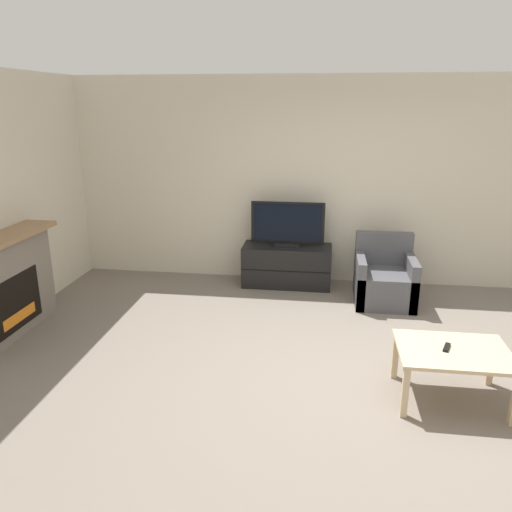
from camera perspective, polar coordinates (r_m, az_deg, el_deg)
The scene contains 8 objects.
ground_plane at distance 4.65m, azimuth 9.55°, elevation -13.46°, with size 24.00×24.00×0.00m, color slate.
wall_back at distance 6.70m, azimuth 9.62°, elevation 8.30°, with size 12.00×0.06×2.70m.
fireplace at distance 5.72m, azimuth -26.99°, elevation -3.18°, with size 0.40×1.55×1.07m.
tv_stand at distance 6.66m, azimuth 3.55°, elevation -1.09°, with size 1.16×0.49×0.54m.
tv at distance 6.51m, azimuth 3.63°, elevation 3.48°, with size 0.95×0.18×0.59m.
armchair at distance 6.31m, azimuth 14.43°, elevation -2.69°, with size 0.70×0.76×0.81m.
coffee_table at distance 4.39m, azimuth 21.59°, elevation -10.61°, with size 0.88×0.67×0.45m.
remote at distance 4.36m, azimuth 20.96°, elevation -9.72°, with size 0.09×0.15×0.02m.
Camera 1 is at (-0.20, -4.01, 2.35)m, focal length 35.00 mm.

